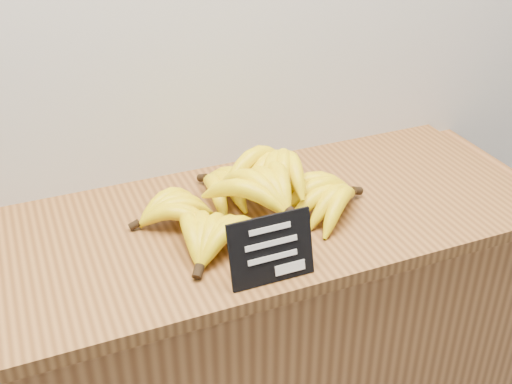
{
  "coord_description": "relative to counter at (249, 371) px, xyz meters",
  "views": [
    {
      "loc": [
        -0.3,
        1.64,
        1.7
      ],
      "look_at": [
        0.14,
        2.7,
        1.02
      ],
      "focal_mm": 45.0,
      "sensor_mm": 36.0,
      "label": 1
    }
  ],
  "objects": [
    {
      "name": "counter",
      "position": [
        0.0,
        0.0,
        0.0
      ],
      "size": [
        1.48,
        0.5,
        0.9
      ],
      "primitive_type": "cube",
      "color": "#986131",
      "rests_on": "ground"
    },
    {
      "name": "banana_pile",
      "position": [
        0.0,
        -0.01,
        0.53
      ],
      "size": [
        0.52,
        0.35,
        0.13
      ],
      "color": "yellow",
      "rests_on": "counter_top"
    },
    {
      "name": "counter_top",
      "position": [
        0.0,
        0.0,
        0.47
      ],
      "size": [
        1.32,
        0.54,
        0.03
      ],
      "primitive_type": "cube",
      "color": "brown",
      "rests_on": "counter"
    },
    {
      "name": "chalkboard_sign",
      "position": [
        -0.04,
        -0.22,
        0.55
      ],
      "size": [
        0.17,
        0.04,
        0.13
      ],
      "primitive_type": "cube",
      "rotation": [
        -0.26,
        0.0,
        0.0
      ],
      "color": "black",
      "rests_on": "counter_top"
    }
  ]
}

